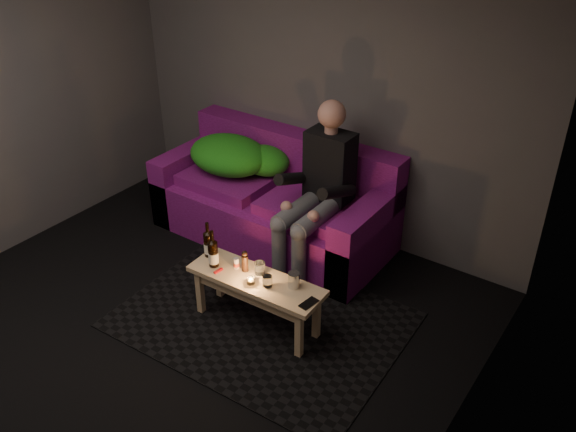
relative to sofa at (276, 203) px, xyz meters
name	(u,v)px	position (x,y,z in m)	size (l,w,h in m)	color
floor	(145,355)	(0.17, -1.82, -0.33)	(4.50, 4.50, 0.00)	black
room	(169,116)	(0.17, -1.35, 1.31)	(4.50, 4.50, 4.50)	silver
rug	(261,320)	(0.62, -1.05, -0.33)	(2.07, 1.51, 0.01)	black
sofa	(276,203)	(0.00, 0.00, 0.00)	(2.13, 0.96, 0.91)	#610D4C
green_blanket	(236,156)	(-0.44, -0.01, 0.36)	(0.94, 0.64, 0.32)	#1D8718
person	(318,188)	(0.55, -0.17, 0.40)	(0.38, 0.88, 1.42)	black
coffee_table	(256,287)	(0.62, -1.10, 0.02)	(1.05, 0.37, 0.42)	#EBBA89
beer_bottle_a	(208,244)	(0.15, -1.07, 0.20)	(0.07, 0.07, 0.29)	black
beer_bottle_b	(213,253)	(0.27, -1.15, 0.20)	(0.08, 0.08, 0.30)	black
salt_shaker	(236,263)	(0.42, -1.08, 0.13)	(0.04, 0.04, 0.08)	silver
pepper_mill	(245,263)	(0.50, -1.07, 0.16)	(0.05, 0.05, 0.13)	black
tumbler_back	(260,268)	(0.61, -1.03, 0.14)	(0.08, 0.08, 0.09)	white
tealight	(251,281)	(0.63, -1.17, 0.12)	(0.06, 0.06, 0.04)	white
tumbler_front	(267,281)	(0.74, -1.12, 0.14)	(0.07, 0.07, 0.09)	white
steel_cup	(294,280)	(0.90, -1.02, 0.15)	(0.08, 0.08, 0.11)	silver
smartphone	(309,303)	(1.09, -1.12, 0.10)	(0.07, 0.14, 0.01)	black
red_lighter	(218,271)	(0.34, -1.19, 0.10)	(0.02, 0.08, 0.01)	red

